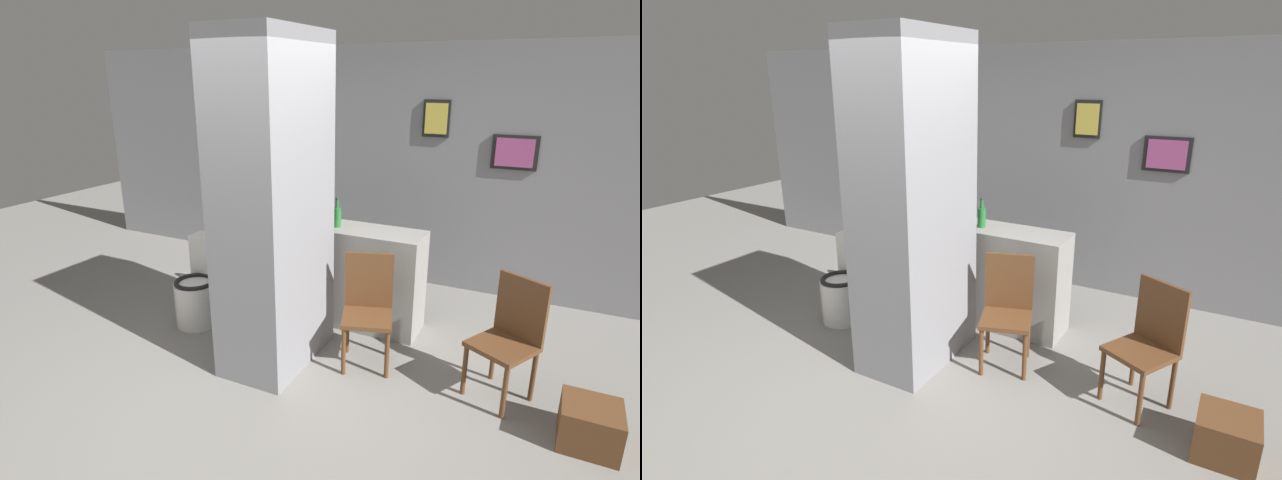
{
  "view_description": "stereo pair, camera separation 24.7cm",
  "coord_description": "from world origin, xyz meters",
  "views": [
    {
      "loc": [
        1.95,
        -2.71,
        2.28
      ],
      "look_at": [
        0.18,
        0.89,
        0.95
      ],
      "focal_mm": 28.0,
      "sensor_mm": 36.0,
      "label": 1
    },
    {
      "loc": [
        2.17,
        -2.59,
        2.28
      ],
      "look_at": [
        0.18,
        0.89,
        0.95
      ],
      "focal_mm": 28.0,
      "sensor_mm": 36.0,
      "label": 2
    }
  ],
  "objects": [
    {
      "name": "floor_crate",
      "position": [
        2.33,
        0.45,
        0.14
      ],
      "size": [
        0.36,
        0.36,
        0.29
      ],
      "color": "brown",
      "rests_on": "ground_plane"
    },
    {
      "name": "toilet",
      "position": [
        -1.01,
        0.72,
        0.34
      ],
      "size": [
        0.4,
        0.56,
        0.82
      ],
      "color": "white",
      "rests_on": "ground_plane"
    },
    {
      "name": "bicycle",
      "position": [
        -0.67,
        1.4,
        0.33
      ],
      "size": [
        1.72,
        0.42,
        0.69
      ],
      "color": "black",
      "rests_on": "ground_plane"
    },
    {
      "name": "wall_back",
      "position": [
        0.0,
        2.63,
        1.3
      ],
      "size": [
        8.0,
        0.09,
        2.6
      ],
      "color": "gray",
      "rests_on": "ground_plane"
    },
    {
      "name": "chair_near_pillar",
      "position": [
        0.68,
        0.77,
        0.5
      ],
      "size": [
        0.5,
        0.5,
        0.91
      ],
      "rotation": [
        0.0,
        0.0,
        0.32
      ],
      "color": "brown",
      "rests_on": "ground_plane"
    },
    {
      "name": "bottle_tall",
      "position": [
        0.15,
        1.32,
        1.05
      ],
      "size": [
        0.08,
        0.08,
        0.28
      ],
      "color": "#267233",
      "rests_on": "counter_shelf"
    },
    {
      "name": "counter_shelf",
      "position": [
        0.29,
        1.36,
        0.47
      ],
      "size": [
        1.34,
        0.44,
        0.95
      ],
      "color": "gray",
      "rests_on": "ground_plane"
    },
    {
      "name": "chair_by_doorway",
      "position": [
        1.77,
        0.77,
        0.5
      ],
      "size": [
        0.54,
        0.54,
        0.91
      ],
      "rotation": [
        0.0,
        0.0,
        -0.5
      ],
      "color": "brown",
      "rests_on": "ground_plane"
    },
    {
      "name": "pillar_center",
      "position": [
        -0.02,
        0.49,
        1.3
      ],
      "size": [
        0.61,
        0.98,
        2.6
      ],
      "color": "gray",
      "rests_on": "ground_plane"
    },
    {
      "name": "ground_plane",
      "position": [
        0.0,
        0.0,
        0.0
      ],
      "size": [
        14.0,
        14.0,
        0.0
      ],
      "primitive_type": "plane",
      "color": "gray"
    }
  ]
}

